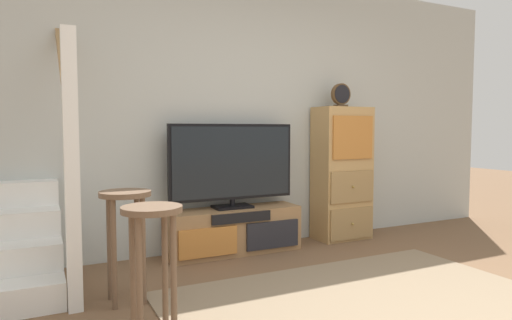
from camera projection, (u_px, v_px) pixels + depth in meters
The scene contains 8 objects.
back_wall at pixel (250, 111), 4.50m from camera, with size 6.40×0.12×2.70m, color #B2B7B2.
area_rug at pixel (372, 306), 2.93m from camera, with size 2.60×1.80×0.01m, color #847056.
media_console at pixel (234, 231), 4.21m from camera, with size 1.28×0.38×0.42m.
television at pixel (232, 164), 4.19m from camera, with size 1.23×0.22×0.79m.
side_cabinet at pixel (342, 174), 4.74m from camera, with size 0.58×0.38×1.40m.
desk_clock at pixel (341, 95), 4.65m from camera, with size 0.22×0.08×0.24m.
bar_stool_near at pixel (152, 240), 2.50m from camera, with size 0.34×0.34×0.74m.
bar_stool_far at pixel (126, 221), 2.99m from camera, with size 0.34×0.34×0.76m.
Camera 1 is at (-1.94, -1.63, 1.17)m, focal length 31.36 mm.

